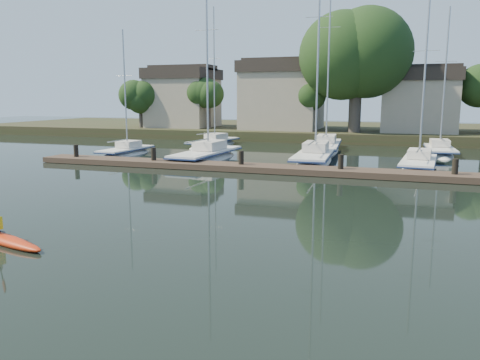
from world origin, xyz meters
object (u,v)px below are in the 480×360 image
(sailboat_2, at_px, (314,165))
(sailboat_3, at_px, (418,171))
(dock, at_px, (289,169))
(sailboat_0, at_px, (126,157))
(sailboat_1, at_px, (207,163))
(sailboat_6, at_px, (325,153))
(sailboat_7, at_px, (439,157))
(sailboat_5, at_px, (214,147))

(sailboat_2, distance_m, sailboat_3, 6.78)
(dock, height_order, sailboat_2, sailboat_2)
(sailboat_0, distance_m, sailboat_1, 7.17)
(sailboat_1, height_order, sailboat_6, sailboat_6)
(sailboat_7, bearing_deg, sailboat_3, -104.33)
(sailboat_3, xyz_separation_m, sailboat_5, (-17.49, 9.28, 0.02))
(sailboat_2, xyz_separation_m, sailboat_3, (6.71, -0.96, 0.02))
(sailboat_1, xyz_separation_m, sailboat_5, (-3.30, 9.77, 0.04))
(sailboat_0, xyz_separation_m, sailboat_2, (14.59, 0.57, -0.03))
(sailboat_3, distance_m, sailboat_5, 19.80)
(sailboat_1, height_order, sailboat_7, sailboat_1)
(sailboat_7, bearing_deg, dock, -127.83)
(sailboat_3, height_order, sailboat_7, sailboat_3)
(sailboat_1, relative_size, sailboat_2, 0.93)
(dock, bearing_deg, sailboat_5, 126.78)
(sailboat_2, bearing_deg, sailboat_7, 38.26)
(sailboat_2, relative_size, sailboat_5, 1.23)
(sailboat_2, bearing_deg, sailboat_6, 89.66)
(sailboat_1, xyz_separation_m, sailboat_7, (16.11, 8.84, 0.03))
(sailboat_0, distance_m, sailboat_3, 21.31)
(dock, bearing_deg, sailboat_1, 151.16)
(sailboat_1, height_order, sailboat_3, sailboat_1)
(sailboat_6, bearing_deg, sailboat_5, 169.63)
(sailboat_0, relative_size, sailboat_3, 0.84)
(dock, distance_m, sailboat_3, 8.52)
(sailboat_0, bearing_deg, sailboat_5, 69.21)
(sailboat_1, bearing_deg, sailboat_0, 176.48)
(sailboat_3, xyz_separation_m, sailboat_7, (1.92, 8.35, 0.00))
(sailboat_0, bearing_deg, sailboat_2, 4.69)
(sailboat_0, height_order, sailboat_6, sailboat_6)
(sailboat_1, bearing_deg, sailboat_2, 14.59)
(sailboat_1, xyz_separation_m, sailboat_6, (7.24, 8.56, 0.01))
(sailboat_0, bearing_deg, sailboat_6, 30.59)
(sailboat_2, distance_m, sailboat_6, 7.11)
(sailboat_3, height_order, sailboat_6, sailboat_6)
(sailboat_0, height_order, sailboat_1, sailboat_1)
(sailboat_5, bearing_deg, sailboat_3, -17.94)
(dock, relative_size, sailboat_7, 2.74)
(dock, relative_size, sailboat_2, 2.04)
(dock, xyz_separation_m, sailboat_0, (-13.93, 4.64, -0.38))
(sailboat_3, bearing_deg, dock, -144.38)
(sailboat_1, height_order, sailboat_2, sailboat_2)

